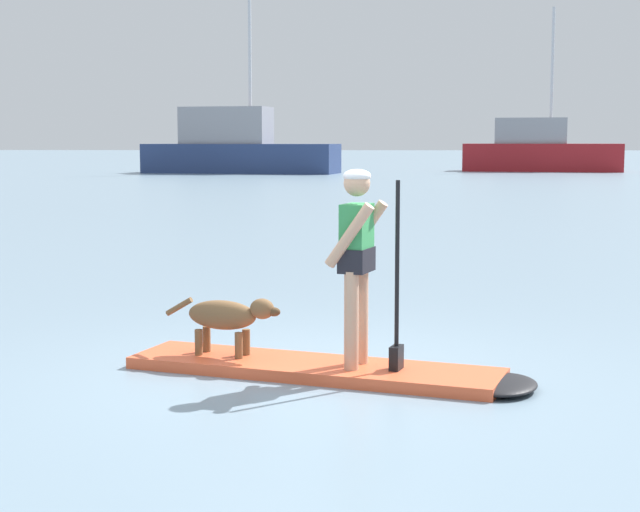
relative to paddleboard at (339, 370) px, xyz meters
name	(u,v)px	position (x,y,z in m)	size (l,w,h in m)	color
ground_plane	(313,374)	(-0.22, 0.07, -0.05)	(400.00, 400.00, 0.00)	gray
paddleboard	(339,370)	(0.00, 0.00, 0.00)	(3.57, 1.76, 0.10)	#E55933
person_paddler	(358,253)	(0.16, -0.05, 1.01)	(0.67, 0.57, 1.65)	tan
dog	(227,316)	(-0.99, 0.31, 0.40)	(1.08, 0.42, 0.53)	brown
moored_boat_port	(237,148)	(-8.20, 52.10, 1.47)	(12.33, 5.52, 12.46)	navy
moored_boat_outer	(540,151)	(10.99, 56.61, 1.28)	(10.44, 4.79, 10.49)	maroon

